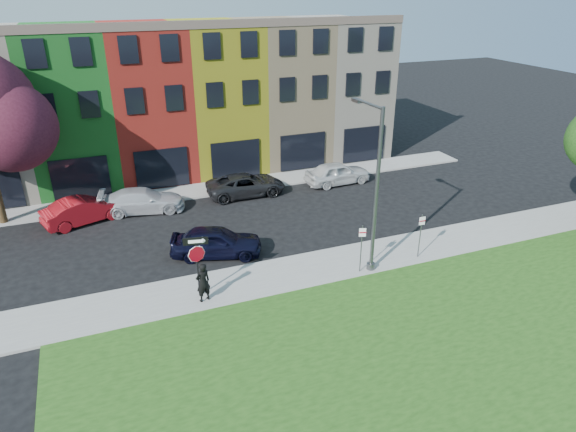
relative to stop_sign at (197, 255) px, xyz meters
name	(u,v)px	position (x,y,z in m)	size (l,w,h in m)	color
ground	(342,303)	(5.61, -2.64, -2.15)	(120.00, 120.00, 0.00)	black
sidewalk_near	(350,261)	(7.61, 0.36, -2.09)	(40.00, 3.00, 0.12)	gray
sidewalk_far	(198,191)	(2.61, 12.36, -2.09)	(40.00, 2.40, 0.12)	gray
rowhouse_block	(181,97)	(3.11, 18.54, 2.84)	(30.00, 10.12, 10.00)	beige
stop_sign	(197,255)	(0.00, 0.00, 0.00)	(1.03, 0.26, 2.85)	black
man	(203,282)	(0.10, -0.44, -1.13)	(0.75, 0.60, 1.81)	black
sedan_near	(216,242)	(1.65, 3.48, -1.38)	(4.87, 3.14, 1.54)	black
parked_car_red	(84,210)	(-4.41, 10.08, -1.40)	(4.84, 3.01, 1.51)	maroon
parked_car_silver	(143,201)	(-1.11, 10.39, -1.44)	(5.17, 2.77, 1.43)	#BCBCC1
parked_car_dark	(246,185)	(5.43, 10.63, -1.45)	(5.08, 2.39, 1.41)	black
parked_car_white	(338,173)	(11.84, 10.31, -1.39)	(4.57, 2.00, 1.53)	silver
street_lamp	(374,191)	(8.11, -0.53, 1.90)	(0.43, 2.58, 7.79)	#4D5052
parking_sign_a	(362,244)	(7.52, -0.75, -0.55)	(0.31, 0.14, 2.41)	#4D5052
parking_sign_b	(421,231)	(10.90, -0.58, -0.60)	(0.32, 0.09, 2.31)	#4D5052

